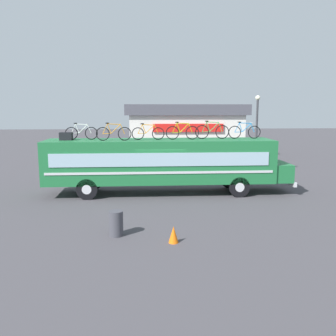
# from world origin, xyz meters

# --- Properties ---
(ground_plane) EXTENTS (120.00, 120.00, 0.00)m
(ground_plane) POSITION_xyz_m (0.00, 0.00, 0.00)
(ground_plane) COLOR #423F44
(bus) EXTENTS (12.94, 2.47, 2.87)m
(bus) POSITION_xyz_m (0.20, 0.00, 1.73)
(bus) COLOR #1E6B38
(bus) RESTS_ON ground
(luggage_bag_1) EXTENTS (0.62, 0.45, 0.40)m
(luggage_bag_1) POSITION_xyz_m (-4.81, 0.04, 3.07)
(luggage_bag_1) COLOR black
(luggage_bag_1) RESTS_ON bus
(rooftop_bicycle_1) EXTENTS (1.68, 0.44, 0.88)m
(rooftop_bicycle_1) POSITION_xyz_m (-4.06, 0.26, 3.24)
(rooftop_bicycle_1) COLOR black
(rooftop_bicycle_1) RESTS_ON bus
(rooftop_bicycle_2) EXTENTS (1.78, 0.44, 0.91)m
(rooftop_bicycle_2) POSITION_xyz_m (-2.34, -0.38, 3.25)
(rooftop_bicycle_2) COLOR black
(rooftop_bicycle_2) RESTS_ON bus
(rooftop_bicycle_3) EXTENTS (1.69, 0.44, 0.86)m
(rooftop_bicycle_3) POSITION_xyz_m (-0.60, -0.05, 3.23)
(rooftop_bicycle_3) COLOR black
(rooftop_bicycle_3) RESTS_ON bus
(rooftop_bicycle_4) EXTENTS (1.75, 0.44, 0.93)m
(rooftop_bicycle_4) POSITION_xyz_m (1.20, 0.04, 3.26)
(rooftop_bicycle_4) COLOR black
(rooftop_bicycle_4) RESTS_ON bus
(rooftop_bicycle_5) EXTENTS (1.82, 0.44, 0.97)m
(rooftop_bicycle_5) POSITION_xyz_m (2.83, 0.35, 3.28)
(rooftop_bicycle_5) COLOR black
(rooftop_bicycle_5) RESTS_ON bus
(rooftop_bicycle_6) EXTENTS (1.76, 0.44, 0.92)m
(rooftop_bicycle_6) POSITION_xyz_m (4.59, 0.36, 3.26)
(rooftop_bicycle_6) COLOR black
(rooftop_bicycle_6) RESTS_ON bus
(roadside_building) EXTENTS (11.05, 7.49, 4.81)m
(roadside_building) POSITION_xyz_m (3.06, 16.23, 2.47)
(roadside_building) COLOR silver
(roadside_building) RESTS_ON ground
(trash_bin) EXTENTS (0.51, 0.51, 0.91)m
(trash_bin) POSITION_xyz_m (-1.83, -6.41, 0.45)
(trash_bin) COLOR #3F3F47
(trash_bin) RESTS_ON ground
(traffic_cone) EXTENTS (0.34, 0.34, 0.58)m
(traffic_cone) POSITION_xyz_m (0.15, -7.22, 0.29)
(traffic_cone) COLOR orange
(traffic_cone) RESTS_ON ground
(street_lamp) EXTENTS (0.32, 0.32, 5.32)m
(street_lamp) POSITION_xyz_m (6.64, 4.75, 3.17)
(street_lamp) COLOR #38383D
(street_lamp) RESTS_ON ground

